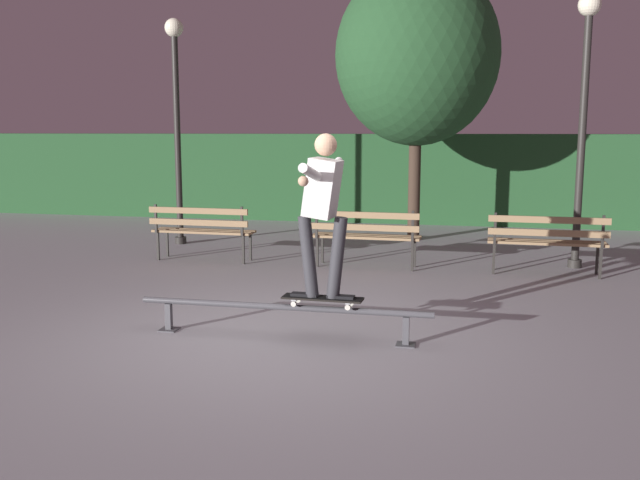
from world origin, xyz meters
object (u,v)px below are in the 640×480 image
skateboarder (323,202)px  lamp_post_left (176,103)px  grind_rail (283,311)px  skateboard (323,299)px  park_bench_left_center (365,232)px  lamp_post_right (584,97)px  tree_behind_benches (417,55)px  park_bench_right_center (547,238)px  park_bench_leftmost (201,227)px

skateboarder → lamp_post_left: size_ratio=0.40×
grind_rail → skateboard: size_ratio=3.71×
skateboard → park_bench_left_center: bearing=92.0°
grind_rail → park_bench_left_center: size_ratio=1.82×
lamp_post_left → lamp_post_right: bearing=-7.0°
skateboard → skateboarder: skateboarder is taller
tree_behind_benches → lamp_post_left: bearing=-162.3°
skateboarder → park_bench_right_center: bearing=56.2°
park_bench_left_center → park_bench_right_center: same height
tree_behind_benches → skateboard: bearing=-93.2°
skateboard → skateboarder: 0.94m
grind_rail → lamp_post_right: 5.86m
skateboarder → lamp_post_right: 5.32m
tree_behind_benches → lamp_post_right: 3.41m
park_bench_right_center → lamp_post_right: 2.12m
skateboarder → lamp_post_left: (-3.69, 5.12, 1.13)m
skateboarder → tree_behind_benches: tree_behind_benches is taller
park_bench_leftmost → lamp_post_right: bearing=7.2°
skateboarder → tree_behind_benches: size_ratio=0.32×
park_bench_left_center → lamp_post_left: lamp_post_left is taller
park_bench_left_center → lamp_post_right: lamp_post_right is taller
skateboarder → lamp_post_left: 6.41m
lamp_post_left → lamp_post_right: size_ratio=1.00×
skateboard → lamp_post_right: bearing=56.1°
park_bench_left_center → park_bench_right_center: size_ratio=1.00×
skateboard → park_bench_right_center: bearing=56.2°
tree_behind_benches → lamp_post_left: (-4.04, -1.29, -0.84)m
tree_behind_benches → lamp_post_left: size_ratio=1.26×
park_bench_leftmost → park_bench_left_center: (2.55, 0.00, 0.00)m
lamp_post_left → lamp_post_right: same height
park_bench_left_center → tree_behind_benches: (0.48, 2.80, 2.78)m
park_bench_right_center → lamp_post_right: bearing=55.4°
park_bench_right_center → skateboarder: bearing=-123.8°
lamp_post_right → skateboard: bearing=-123.9°
skateboarder → park_bench_right_center: size_ratio=0.97×
skateboarder → park_bench_leftmost: 4.57m
lamp_post_right → park_bench_leftmost: bearing=-172.8°
tree_behind_benches → park_bench_right_center: bearing=-53.6°
tree_behind_benches → park_bench_left_center: bearing=-99.8°
grind_rail → skateboarder: 1.15m
tree_behind_benches → lamp_post_left: 4.32m
skateboard → park_bench_right_center: size_ratio=0.49×
lamp_post_right → skateboarder: bearing=-123.9°
grind_rail → park_bench_right_center: (2.81, 3.61, 0.27)m
skateboard → lamp_post_left: size_ratio=0.20×
skateboard → park_bench_leftmost: bearing=126.5°
grind_rail → skateboarder: skateboarder is taller
tree_behind_benches → grind_rail: bearing=-96.7°
skateboarder → lamp_post_right: bearing=56.1°
grind_rail → tree_behind_benches: 7.14m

